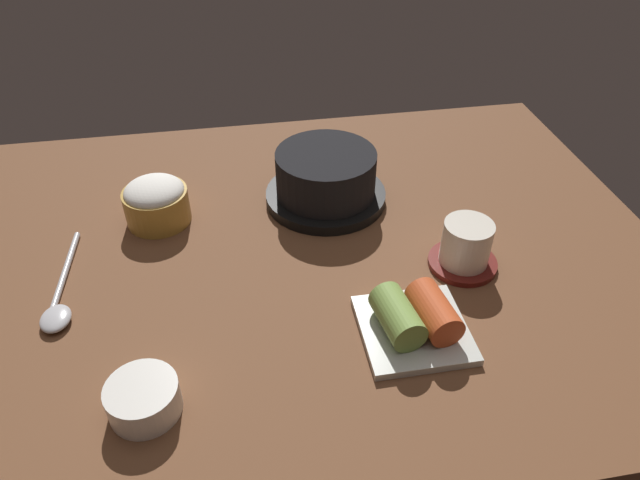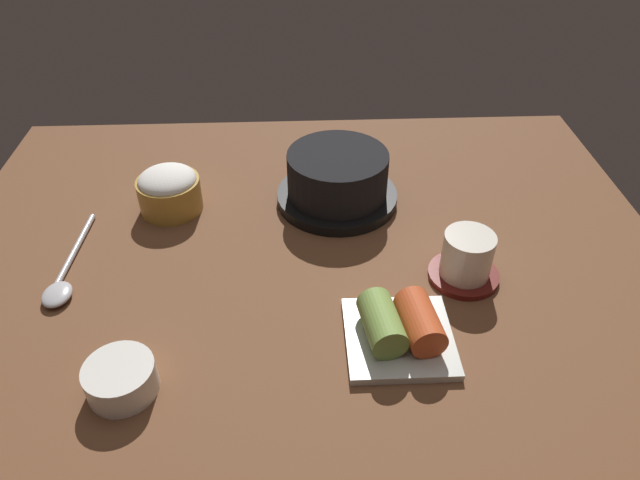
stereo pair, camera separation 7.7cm
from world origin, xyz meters
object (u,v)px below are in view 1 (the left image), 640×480
at_px(tea_cup_with_saucer, 466,246).
at_px(side_bowl_near, 143,398).
at_px(kimchi_plate, 415,320).
at_px(stone_pot, 326,178).
at_px(spoon, 59,303).
at_px(rice_bowl, 156,201).

bearing_deg(tea_cup_with_saucer, side_bowl_near, -158.26).
bearing_deg(kimchi_plate, stone_pot, 100.38).
bearing_deg(side_bowl_near, spoon, 123.66).
xyz_separation_m(stone_pot, tea_cup_with_saucer, (0.15, -0.18, -0.01)).
distance_m(stone_pot, side_bowl_near, 0.42).
height_order(stone_pot, tea_cup_with_saucer, stone_pot).
height_order(rice_bowl, side_bowl_near, rice_bowl).
relative_size(rice_bowl, kimchi_plate, 0.75).
bearing_deg(side_bowl_near, tea_cup_with_saucer, 21.74).
relative_size(kimchi_plate, spoon, 0.65).
xyz_separation_m(tea_cup_with_saucer, side_bowl_near, (-0.40, -0.16, -0.01)).
bearing_deg(kimchi_plate, spoon, 164.46).
relative_size(stone_pot, kimchi_plate, 1.48).
bearing_deg(rice_bowl, kimchi_plate, -42.52).
xyz_separation_m(rice_bowl, side_bowl_near, (-0.00, -0.33, -0.01)).
bearing_deg(tea_cup_with_saucer, spoon, 178.83).
bearing_deg(spoon, kimchi_plate, -15.54).
distance_m(rice_bowl, spoon, 0.20).
relative_size(tea_cup_with_saucer, side_bowl_near, 1.22).
xyz_separation_m(stone_pot, kimchi_plate, (0.05, -0.29, -0.02)).
height_order(rice_bowl, spoon, rice_bowl).
bearing_deg(side_bowl_near, kimchi_plate, 10.34).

